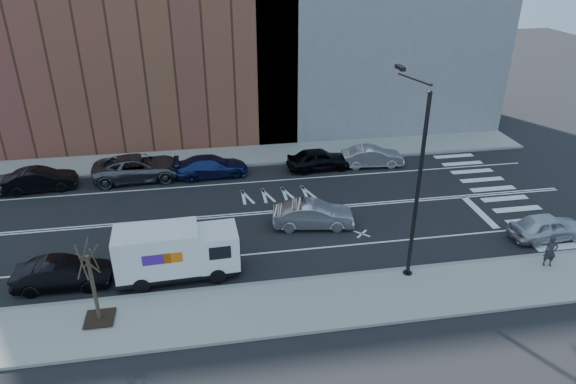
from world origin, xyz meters
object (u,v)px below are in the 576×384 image
object	(u,v)px
fedex_van	(176,252)
near_parked_front	(548,227)
driving_sedan	(313,215)
far_parked_b	(40,180)
pedestrian	(551,251)

from	to	relation	value
fedex_van	near_parked_front	world-z (taller)	fedex_van
driving_sedan	near_parked_front	world-z (taller)	driving_sedan
far_parked_b	near_parked_front	distance (m)	30.27
far_parked_b	driving_sedan	world-z (taller)	driving_sedan
near_parked_front	far_parked_b	bearing A→B (deg)	65.85
fedex_van	driving_sedan	distance (m)	8.18
fedex_van	near_parked_front	distance (m)	19.45
far_parked_b	near_parked_front	size ratio (longest dim) A/B	1.07
fedex_van	driving_sedan	size ratio (longest dim) A/B	1.31
near_parked_front	pedestrian	distance (m)	3.03
far_parked_b	driving_sedan	xyz separation A→B (m)	(16.17, -7.44, 0.01)
far_parked_b	driving_sedan	bearing A→B (deg)	-120.74
driving_sedan	near_parked_front	distance (m)	12.57
pedestrian	far_parked_b	bearing A→B (deg)	169.32
driving_sedan	near_parked_front	xyz separation A→B (m)	(12.11, -3.35, -0.03)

